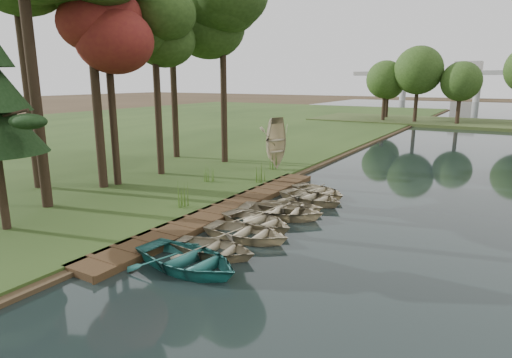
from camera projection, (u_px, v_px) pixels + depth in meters
The scene contains 22 objects.
ground at pixel (255, 218), 19.17m from camera, with size 300.00×300.00×0.00m, color #3D2F1D.
boardwalk at pixel (225, 210), 19.94m from camera, with size 1.60×16.00×0.30m, color #3C2917.
peninsula at pixel (499, 125), 56.92m from camera, with size 50.00×14.00×0.45m, color #39471F.
far_trees at pixel (477, 77), 57.18m from camera, with size 45.60×5.60×8.80m.
building_b at pixel (467, 80), 141.53m from camera, with size 8.00×8.00×12.00m, color #A5A5A0.
rowboat_0 at pixel (187, 257), 13.86m from camera, with size 2.85×3.99×0.83m, color #276E68.
rowboat_1 at pixel (214, 246), 14.96m from camera, with size 2.26×3.17×0.66m, color tan.
rowboat_2 at pixel (247, 230), 16.46m from camera, with size 2.47×3.46×0.72m, color tan.
rowboat_3 at pixel (257, 219), 17.84m from camera, with size 2.45×3.43×0.71m, color tan.
rowboat_4 at pixel (281, 209), 19.08m from camera, with size 2.72×3.80×0.79m, color tan.
rowboat_5 at pixel (291, 205), 20.00m from camera, with size 2.15×3.00×0.62m, color tan.
rowboat_6 at pixel (311, 196), 21.40m from camera, with size 2.49×3.48×0.72m, color tan.
rowboat_7 at pixel (319, 189), 22.71m from camera, with size 2.36×3.30×0.68m, color tan.
stored_rowboat at pixel (276, 164), 28.23m from camera, with size 2.44×3.41×0.71m, color tan.
tree_2 at pixel (107, 35), 22.47m from camera, with size 4.03×4.03×9.86m.
tree_4 at pixel (154, 32), 25.06m from camera, with size 4.85×4.85×10.64m.
tree_5 at pixel (170, 7), 30.43m from camera, with size 4.98×4.98×13.04m.
tree_6 at pixel (222, 17), 28.70m from camera, with size 5.24×5.24×12.19m.
reeds_0 at pixel (182, 195), 19.78m from camera, with size 0.60×0.60×1.13m, color #3F661E.
reeds_1 at pixel (209, 174), 24.75m from camera, with size 0.60×0.60×0.90m, color #3F661E.
reeds_2 at pixel (261, 174), 24.58m from camera, with size 0.60×0.60×1.03m, color #3F661E.
reeds_3 at pixel (274, 161), 28.14m from camera, with size 0.60×0.60×1.15m, color #3F661E.
Camera 1 is at (9.43, -15.65, 6.06)m, focal length 30.00 mm.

